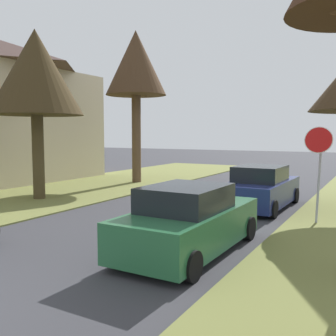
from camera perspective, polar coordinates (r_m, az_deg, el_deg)
name	(u,v)px	position (r m, az deg, el deg)	size (l,w,h in m)	color
stop_sign_far	(319,154)	(12.32, 21.47, 2.01)	(0.81, 0.71, 2.91)	#9EA0A5
street_tree_left_mid_a	(36,74)	(16.92, -19.07, 13.12)	(3.78, 3.78, 6.92)	#493D23
street_tree_left_mid_b	(136,65)	(21.78, -4.79, 14.98)	(3.34, 3.34, 8.31)	brown
parked_sedan_green	(189,221)	(8.96, 3.18, -7.90)	(2.01, 4.43, 1.57)	#28663D
parked_sedan_navy	(261,188)	(14.63, 13.71, -2.97)	(2.01, 4.43, 1.57)	navy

